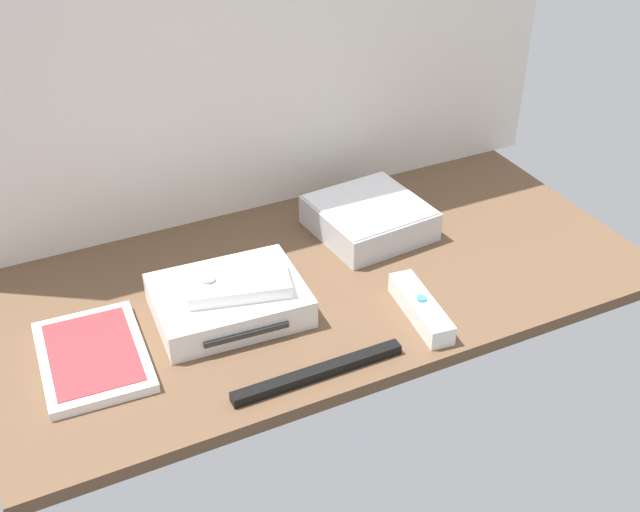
# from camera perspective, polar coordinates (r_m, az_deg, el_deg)

# --- Properties ---
(ground_plane) EXTENTS (1.00, 0.48, 0.02)m
(ground_plane) POSITION_cam_1_polar(r_m,az_deg,el_deg) (1.24, 0.00, -1.91)
(ground_plane) COLOR brown
(ground_plane) RESTS_ON ground
(back_wall) EXTENTS (1.10, 0.01, 0.64)m
(back_wall) POSITION_cam_1_polar(r_m,az_deg,el_deg) (1.30, -4.95, 15.93)
(back_wall) COLOR silver
(back_wall) RESTS_ON ground
(game_console) EXTENTS (0.22, 0.17, 0.04)m
(game_console) POSITION_cam_1_polar(r_m,az_deg,el_deg) (1.16, -6.43, -3.14)
(game_console) COLOR white
(game_console) RESTS_ON ground_plane
(mini_computer) EXTENTS (0.18, 0.18, 0.05)m
(mini_computer) POSITION_cam_1_polar(r_m,az_deg,el_deg) (1.34, 3.48, 2.72)
(mini_computer) COLOR silver
(mini_computer) RESTS_ON ground_plane
(game_case) EXTENTS (0.15, 0.20, 0.02)m
(game_case) POSITION_cam_1_polar(r_m,az_deg,el_deg) (1.12, -15.71, -6.81)
(game_case) COLOR white
(game_case) RESTS_ON ground_plane
(remote_wand) EXTENTS (0.05, 0.15, 0.03)m
(remote_wand) POSITION_cam_1_polar(r_m,az_deg,el_deg) (1.16, 7.11, -3.67)
(remote_wand) COLOR white
(remote_wand) RESTS_ON ground_plane
(remote_classic_pad) EXTENTS (0.16, 0.11, 0.02)m
(remote_classic_pad) POSITION_cam_1_polar(r_m,az_deg,el_deg) (1.14, -5.86, -1.89)
(remote_classic_pad) COLOR white
(remote_classic_pad) RESTS_ON game_console
(sensor_bar) EXTENTS (0.24, 0.02, 0.01)m
(sensor_bar) POSITION_cam_1_polar(r_m,az_deg,el_deg) (1.06, -0.11, -8.21)
(sensor_bar) COLOR black
(sensor_bar) RESTS_ON ground_plane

